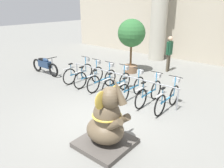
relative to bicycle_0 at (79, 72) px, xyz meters
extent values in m
plane|color=slate|center=(3.05, -1.84, -0.42)|extent=(60.00, 60.00, 0.00)
cube|color=#B2A893|center=(3.05, 6.76, 2.58)|extent=(20.00, 0.20, 6.00)
cylinder|color=#ADA899|center=(0.67, 5.76, 2.08)|extent=(0.95, 0.95, 5.00)
cylinder|color=gray|center=(-0.25, 0.11, -0.04)|extent=(0.05, 0.05, 0.75)
cylinder|color=gray|center=(4.52, 0.11, -0.04)|extent=(0.05, 0.05, 0.75)
cylinder|color=gray|center=(2.14, 0.11, 0.33)|extent=(4.87, 0.04, 0.04)
torus|color=black|center=(0.00, 0.47, -0.06)|extent=(0.05, 0.71, 0.71)
torus|color=black|center=(0.00, -0.53, -0.06)|extent=(0.05, 0.71, 0.71)
cube|color=#338CC6|center=(0.00, -0.03, -0.01)|extent=(0.04, 0.90, 0.04)
cube|color=#BCBCBC|center=(0.00, -0.53, 0.31)|extent=(0.06, 0.59, 0.03)
cylinder|color=#338CC6|center=(0.00, -0.43, 0.19)|extent=(0.03, 0.03, 0.52)
cube|color=black|center=(0.00, -0.43, 0.47)|extent=(0.08, 0.18, 0.04)
cylinder|color=#338CC6|center=(0.00, 0.43, 0.28)|extent=(0.03, 0.03, 0.68)
cylinder|color=black|center=(0.00, 0.43, 0.62)|extent=(0.48, 0.03, 0.03)
cube|color=#BCBCBC|center=(0.00, 0.53, 0.48)|extent=(0.20, 0.16, 0.14)
torus|color=black|center=(0.71, 0.42, -0.06)|extent=(0.05, 0.71, 0.71)
torus|color=black|center=(0.71, -0.58, -0.06)|extent=(0.05, 0.71, 0.71)
cube|color=#338CC6|center=(0.71, -0.08, -0.01)|extent=(0.04, 0.90, 0.04)
cube|color=#BCBCBC|center=(0.71, -0.58, 0.31)|extent=(0.06, 0.59, 0.03)
cylinder|color=#338CC6|center=(0.71, -0.48, 0.19)|extent=(0.03, 0.03, 0.52)
cube|color=black|center=(0.71, -0.48, 0.47)|extent=(0.08, 0.18, 0.04)
cylinder|color=#338CC6|center=(0.71, 0.38, 0.28)|extent=(0.03, 0.03, 0.68)
cylinder|color=black|center=(0.71, 0.38, 0.62)|extent=(0.48, 0.03, 0.03)
cube|color=#BCBCBC|center=(0.71, 0.48, 0.48)|extent=(0.20, 0.16, 0.14)
torus|color=black|center=(1.42, 0.44, -0.06)|extent=(0.05, 0.71, 0.71)
torus|color=black|center=(1.42, -0.56, -0.06)|extent=(0.05, 0.71, 0.71)
cube|color=#338CC6|center=(1.42, -0.06, -0.01)|extent=(0.04, 0.90, 0.04)
cube|color=#BCBCBC|center=(1.42, -0.56, 0.31)|extent=(0.06, 0.59, 0.03)
cylinder|color=#338CC6|center=(1.42, -0.46, 0.19)|extent=(0.03, 0.03, 0.52)
cube|color=black|center=(1.42, -0.46, 0.47)|extent=(0.08, 0.18, 0.04)
cylinder|color=#338CC6|center=(1.42, 0.40, 0.28)|extent=(0.03, 0.03, 0.68)
cylinder|color=black|center=(1.42, 0.40, 0.62)|extent=(0.48, 0.03, 0.03)
cube|color=#BCBCBC|center=(1.42, 0.50, 0.48)|extent=(0.20, 0.16, 0.14)
torus|color=black|center=(2.14, 0.49, -0.06)|extent=(0.05, 0.71, 0.71)
torus|color=black|center=(2.14, -0.51, -0.06)|extent=(0.05, 0.71, 0.71)
cube|color=#338CC6|center=(2.14, -0.01, -0.01)|extent=(0.04, 0.90, 0.04)
cube|color=#BCBCBC|center=(2.14, -0.51, 0.31)|extent=(0.06, 0.59, 0.03)
cylinder|color=#338CC6|center=(2.14, -0.41, 0.19)|extent=(0.03, 0.03, 0.52)
cube|color=black|center=(2.14, -0.41, 0.47)|extent=(0.08, 0.18, 0.04)
cylinder|color=#338CC6|center=(2.14, 0.45, 0.28)|extent=(0.03, 0.03, 0.68)
cylinder|color=black|center=(2.14, 0.45, 0.62)|extent=(0.48, 0.03, 0.03)
cube|color=#BCBCBC|center=(2.14, 0.55, 0.48)|extent=(0.20, 0.16, 0.14)
torus|color=black|center=(2.85, 0.44, -0.06)|extent=(0.05, 0.71, 0.71)
torus|color=black|center=(2.85, -0.57, -0.06)|extent=(0.05, 0.71, 0.71)
cube|color=#338CC6|center=(2.85, -0.07, -0.01)|extent=(0.04, 0.90, 0.04)
cube|color=#BCBCBC|center=(2.85, -0.57, 0.31)|extent=(0.06, 0.59, 0.03)
cylinder|color=#338CC6|center=(2.85, -0.47, 0.19)|extent=(0.03, 0.03, 0.52)
cube|color=black|center=(2.85, -0.47, 0.47)|extent=(0.08, 0.18, 0.04)
cylinder|color=#338CC6|center=(2.85, 0.40, 0.28)|extent=(0.03, 0.03, 0.68)
cylinder|color=black|center=(2.85, 0.40, 0.62)|extent=(0.48, 0.03, 0.03)
cube|color=#BCBCBC|center=(2.85, 0.50, 0.48)|extent=(0.20, 0.16, 0.14)
torus|color=black|center=(3.56, 0.46, -0.06)|extent=(0.05, 0.71, 0.71)
torus|color=black|center=(3.56, -0.54, -0.06)|extent=(0.05, 0.71, 0.71)
cube|color=#338CC6|center=(3.56, -0.04, -0.01)|extent=(0.04, 0.90, 0.04)
cube|color=#BCBCBC|center=(3.56, -0.54, 0.31)|extent=(0.06, 0.59, 0.03)
cylinder|color=#338CC6|center=(3.56, -0.44, 0.19)|extent=(0.03, 0.03, 0.52)
cube|color=black|center=(3.56, -0.44, 0.47)|extent=(0.08, 0.18, 0.04)
cylinder|color=#338CC6|center=(3.56, 0.42, 0.28)|extent=(0.03, 0.03, 0.68)
cylinder|color=black|center=(3.56, 0.42, 0.62)|extent=(0.48, 0.03, 0.03)
cube|color=#BCBCBC|center=(3.56, 0.52, 0.48)|extent=(0.20, 0.16, 0.14)
torus|color=black|center=(4.27, 0.42, -0.06)|extent=(0.05, 0.71, 0.71)
torus|color=black|center=(4.27, -0.58, -0.06)|extent=(0.05, 0.71, 0.71)
cube|color=#338CC6|center=(4.27, -0.08, -0.01)|extent=(0.04, 0.90, 0.04)
cube|color=#BCBCBC|center=(4.27, -0.58, 0.31)|extent=(0.06, 0.59, 0.03)
cylinder|color=#338CC6|center=(4.27, -0.48, 0.19)|extent=(0.03, 0.03, 0.52)
cube|color=black|center=(4.27, -0.48, 0.47)|extent=(0.08, 0.18, 0.04)
cylinder|color=#338CC6|center=(4.27, 0.38, 0.28)|extent=(0.03, 0.03, 0.68)
cylinder|color=black|center=(4.27, 0.38, 0.62)|extent=(0.48, 0.03, 0.03)
cube|color=#BCBCBC|center=(4.27, 0.48, 0.48)|extent=(0.20, 0.16, 0.14)
cube|color=#4C4742|center=(3.96, -2.76, -0.35)|extent=(1.23, 1.23, 0.13)
ellipsoid|color=brown|center=(3.96, -2.76, 0.02)|extent=(0.95, 0.84, 0.62)
ellipsoid|color=brown|center=(4.01, -2.76, 0.44)|extent=(0.67, 0.62, 0.78)
sphere|color=brown|center=(4.13, -2.76, 0.91)|extent=(0.50, 0.50, 0.50)
ellipsoid|color=gold|center=(4.06, -2.51, 0.91)|extent=(0.08, 0.36, 0.43)
ellipsoid|color=gold|center=(4.06, -3.01, 0.91)|extent=(0.08, 0.36, 0.43)
cone|color=brown|center=(4.35, -2.76, 1.13)|extent=(0.43, 0.18, 0.63)
cylinder|color=brown|center=(4.32, -2.62, 0.35)|extent=(0.50, 0.17, 0.45)
cylinder|color=brown|center=(4.32, -2.90, 0.35)|extent=(0.50, 0.17, 0.45)
torus|color=gold|center=(4.01, -2.76, 0.44)|extent=(0.70, 0.70, 0.05)
torus|color=black|center=(-1.39, -0.33, -0.09)|extent=(0.65, 0.09, 0.65)
torus|color=black|center=(-2.75, -0.33, -0.09)|extent=(0.65, 0.09, 0.65)
cube|color=navy|center=(-2.07, -0.33, 0.09)|extent=(0.81, 0.22, 0.32)
ellipsoid|color=navy|center=(-1.97, -0.33, 0.29)|extent=(0.40, 0.20, 0.20)
cube|color=black|center=(-2.25, -0.33, 0.29)|extent=(0.36, 0.18, 0.08)
cylinder|color=#99999E|center=(-1.44, -0.33, 0.19)|extent=(0.04, 0.04, 0.56)
cylinder|color=black|center=(-1.44, -0.33, 0.49)|extent=(0.03, 0.55, 0.03)
cylinder|color=brown|center=(2.35, 3.98, 0.02)|extent=(0.11, 0.11, 0.87)
cylinder|color=brown|center=(2.35, 3.81, 0.02)|extent=(0.11, 0.11, 0.87)
cube|color=#19472D|center=(2.35, 3.90, 0.78)|extent=(0.20, 0.32, 0.65)
sphere|color=tan|center=(2.35, 3.90, 1.24)|extent=(0.23, 0.23, 0.23)
cylinder|color=#19472D|center=(2.35, 4.10, 0.81)|extent=(0.07, 0.07, 0.59)
cylinder|color=#19472D|center=(2.35, 3.70, 0.81)|extent=(0.07, 0.07, 0.59)
cylinder|color=brown|center=(0.98, 2.57, -0.24)|extent=(0.69, 0.69, 0.36)
cylinder|color=brown|center=(0.98, 2.57, 0.47)|extent=(0.10, 0.10, 1.06)
sphere|color=#2D6633|center=(0.98, 2.57, 1.52)|extent=(1.32, 1.32, 1.32)
camera|label=1|loc=(6.96, -6.14, 2.89)|focal=35.00mm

